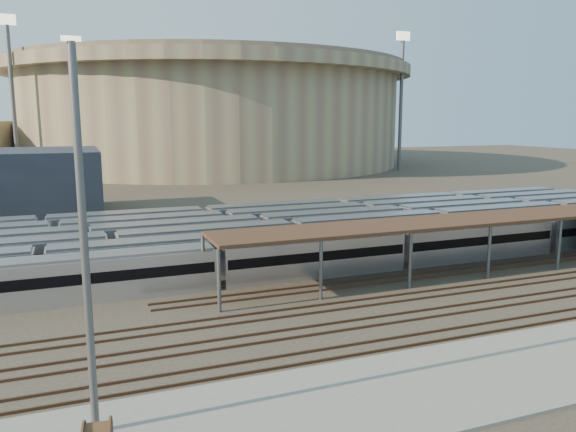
% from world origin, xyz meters
% --- Properties ---
extents(ground, '(420.00, 420.00, 0.00)m').
position_xyz_m(ground, '(0.00, 0.00, 0.00)').
color(ground, '#383026').
rests_on(ground, ground).
extents(apron, '(50.00, 9.00, 0.20)m').
position_xyz_m(apron, '(-5.00, -15.00, 0.10)').
color(apron, gray).
rests_on(apron, ground).
extents(subway_trains, '(122.44, 23.90, 3.60)m').
position_xyz_m(subway_trains, '(-1.22, 18.50, 1.80)').
color(subway_trains, silver).
rests_on(subway_trains, ground).
extents(inspection_shed, '(60.30, 6.00, 5.30)m').
position_xyz_m(inspection_shed, '(22.00, 4.00, 4.98)').
color(inspection_shed, '#55565A').
rests_on(inspection_shed, ground).
extents(empty_tracks, '(170.00, 9.62, 0.18)m').
position_xyz_m(empty_tracks, '(0.00, -5.00, 0.09)').
color(empty_tracks, '#4C3323').
rests_on(empty_tracks, ground).
extents(stadium, '(124.00, 124.00, 32.50)m').
position_xyz_m(stadium, '(25.00, 140.00, 16.47)').
color(stadium, gray).
rests_on(stadium, ground).
extents(floodlight_0, '(4.00, 1.00, 38.40)m').
position_xyz_m(floodlight_0, '(-30.00, 110.00, 20.65)').
color(floodlight_0, '#55565A').
rests_on(floodlight_0, ground).
extents(floodlight_2, '(4.00, 1.00, 38.40)m').
position_xyz_m(floodlight_2, '(70.00, 100.00, 20.65)').
color(floodlight_2, '#55565A').
rests_on(floodlight_2, ground).
extents(floodlight_3, '(4.00, 1.00, 38.40)m').
position_xyz_m(floodlight_3, '(-10.00, 160.00, 20.65)').
color(floodlight_3, '#55565A').
rests_on(floodlight_3, ground).
extents(yard_light_pole, '(0.81, 0.36, 17.97)m').
position_xyz_m(yard_light_pole, '(-17.69, -13.33, 9.27)').
color(yard_light_pole, '#55565A').
rests_on(yard_light_pole, apron).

